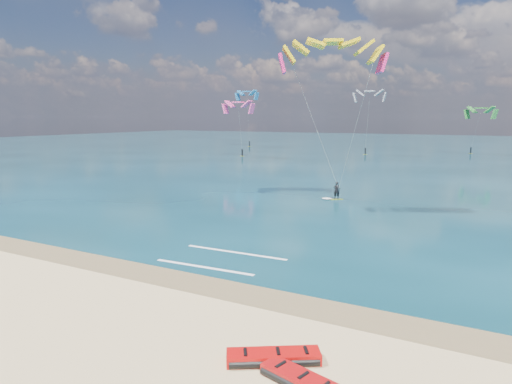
% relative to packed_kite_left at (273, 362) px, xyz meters
% --- Properties ---
extents(ground, '(320.00, 320.00, 0.00)m').
position_rel_packed_kite_left_xyz_m(ground, '(-6.68, 41.73, 0.00)').
color(ground, tan).
rests_on(ground, ground).
extents(wet_sand_strip, '(320.00, 2.40, 0.01)m').
position_rel_packed_kite_left_xyz_m(wet_sand_strip, '(-6.68, 4.73, 0.00)').
color(wet_sand_strip, brown).
rests_on(wet_sand_strip, ground).
extents(sea, '(320.00, 200.00, 0.04)m').
position_rel_packed_kite_left_xyz_m(sea, '(-6.68, 105.73, 0.02)').
color(sea, '#092C35').
rests_on(sea, ground).
extents(packed_kite_left, '(3.40, 2.71, 0.42)m').
position_rel_packed_kite_left_xyz_m(packed_kite_left, '(0.00, 0.00, 0.00)').
color(packed_kite_left, red).
rests_on(packed_kite_left, ground).
extents(kitesurfer_main, '(8.68, 9.27, 15.56)m').
position_rel_packed_kite_left_xyz_m(kitesurfer_main, '(-6.93, 26.19, 8.05)').
color(kitesurfer_main, '#C1EF1C').
rests_on(kitesurfer_main, sea).
extents(shoreline_foam, '(6.56, 3.62, 0.01)m').
position_rel_packed_kite_left_xyz_m(shoreline_foam, '(-7.34, 8.35, 0.04)').
color(shoreline_foam, white).
rests_on(shoreline_foam, ground).
extents(distant_kites, '(79.82, 31.93, 14.35)m').
position_rel_packed_kite_left_xyz_m(distant_kites, '(-20.30, 81.29, 5.90)').
color(distant_kites, red).
rests_on(distant_kites, ground).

